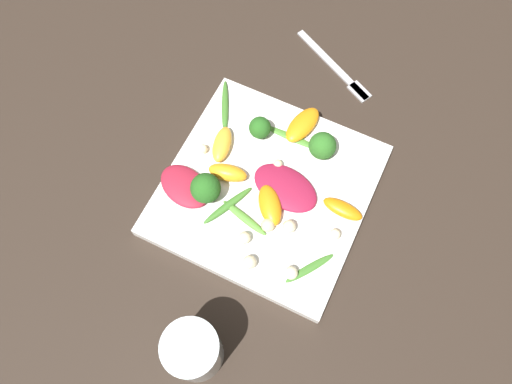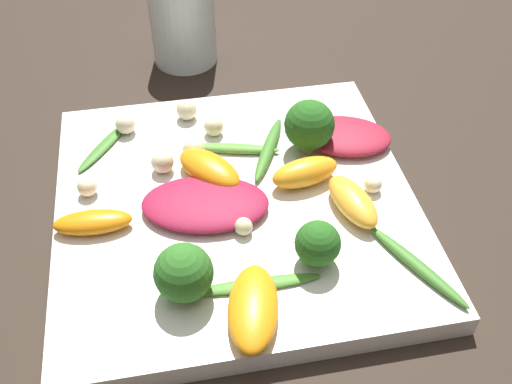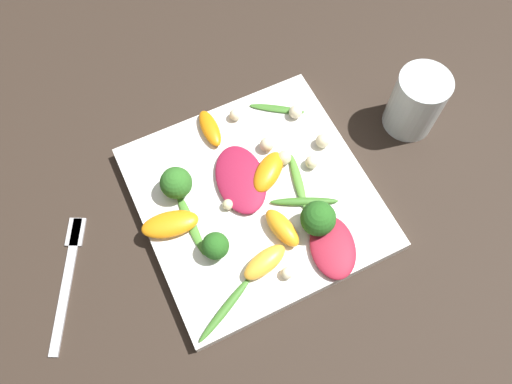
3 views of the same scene
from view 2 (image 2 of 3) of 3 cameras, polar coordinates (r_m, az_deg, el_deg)
ground_plane at (r=0.49m, az=-1.88°, el=-2.16°), size 2.40×2.40×0.00m
plate at (r=0.49m, az=-1.91°, el=-1.39°), size 0.28×0.28×0.02m
drinking_glass at (r=0.66m, az=-7.00°, el=15.86°), size 0.07×0.07×0.09m
radicchio_leaf_0 at (r=0.47m, az=-4.86°, el=-1.10°), size 0.11×0.08×0.01m
radicchio_leaf_1 at (r=0.53m, az=8.43°, el=5.32°), size 0.09×0.08×0.01m
orange_segment_0 at (r=0.47m, az=-15.29°, el=-2.79°), size 0.06×0.03×0.01m
orange_segment_1 at (r=0.49m, az=4.69°, el=1.89°), size 0.06×0.04×0.02m
orange_segment_2 at (r=0.49m, az=-4.47°, el=2.20°), size 0.06×0.07×0.02m
orange_segment_3 at (r=0.47m, az=9.20°, el=-0.88°), size 0.04×0.06×0.02m
orange_segment_4 at (r=0.40m, az=-0.27°, el=-10.97°), size 0.05×0.08×0.02m
broccoli_floret_0 at (r=0.51m, az=5.10°, el=6.33°), size 0.04×0.04×0.05m
broccoli_floret_1 at (r=0.42m, az=5.89°, el=-4.94°), size 0.03×0.03×0.04m
broccoli_floret_2 at (r=0.40m, az=-6.90°, el=-7.66°), size 0.04×0.04×0.04m
arugula_sprig_0 at (r=0.44m, az=15.06°, el=-6.75°), size 0.05×0.09×0.01m
arugula_sprig_1 at (r=0.52m, az=-2.09°, el=4.17°), size 0.08×0.03×0.01m
arugula_sprig_2 at (r=0.54m, az=-14.25°, el=4.31°), size 0.05×0.07×0.00m
arugula_sprig_3 at (r=0.42m, az=-0.45°, el=-8.87°), size 0.09×0.01×0.00m
arugula_sprig_4 at (r=0.52m, az=1.20°, el=4.14°), size 0.05×0.08×0.01m
macadamia_nut_0 at (r=0.55m, az=-12.34°, el=6.33°), size 0.02×0.02×0.02m
macadamia_nut_1 at (r=0.45m, az=-1.71°, el=-3.37°), size 0.01×0.01×0.01m
macadamia_nut_2 at (r=0.50m, az=-15.77°, el=0.48°), size 0.02×0.02×0.02m
macadamia_nut_3 at (r=0.56m, az=-6.63°, el=7.79°), size 0.02×0.02×0.02m
macadamia_nut_4 at (r=0.54m, az=-4.06°, el=6.27°), size 0.02×0.02×0.02m
macadamia_nut_5 at (r=0.50m, az=-8.90°, el=2.85°), size 0.02×0.02×0.02m
macadamia_nut_6 at (r=0.49m, az=11.09°, el=0.73°), size 0.01×0.01×0.01m
macadamia_nut_7 at (r=0.51m, az=-5.95°, el=4.04°), size 0.02×0.02×0.02m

